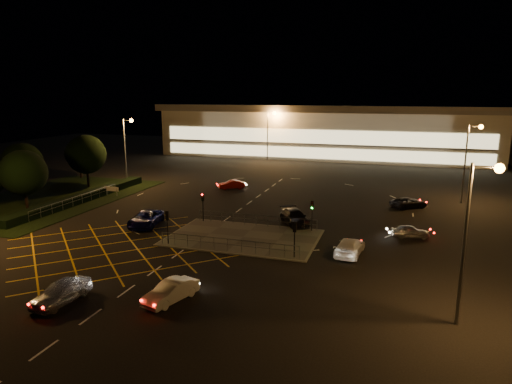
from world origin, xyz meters
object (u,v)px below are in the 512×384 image
(car_circ_red, at_px, (232,185))
(car_east_grey, at_px, (409,203))
(car_approach_white, at_px, (349,247))
(car_near_silver, at_px, (61,292))
(car_far_dkgrey, at_px, (295,217))
(signal_nw, at_px, (203,201))
(car_right_silver, at_px, (410,231))
(signal_se, at_px, (295,232))
(car_left_blue, at_px, (146,219))
(signal_ne, at_px, (312,209))
(signal_sw, at_px, (167,220))
(car_queue_white, at_px, (171,291))

(car_circ_red, xyz_separation_m, car_east_grey, (24.76, -4.08, 0.01))
(car_approach_white, bearing_deg, car_near_silver, 46.74)
(car_east_grey, bearing_deg, car_far_dkgrey, 97.80)
(car_circ_red, xyz_separation_m, car_approach_white, (19.61, -23.09, 0.10))
(car_circ_red, relative_size, car_east_grey, 0.83)
(signal_nw, xyz_separation_m, car_right_silver, (21.51, 1.07, -1.75))
(signal_se, xyz_separation_m, car_left_blue, (-17.24, 4.85, -1.59))
(car_left_blue, relative_size, car_approach_white, 1.11)
(car_near_silver, bearing_deg, signal_ne, 62.53)
(car_right_silver, bearing_deg, car_east_grey, -13.27)
(signal_se, bearing_deg, car_near_silver, 44.39)
(car_near_silver, xyz_separation_m, car_right_silver, (22.66, 21.93, -0.15))
(signal_sw, relative_size, signal_nw, 1.00)
(signal_nw, xyz_separation_m, car_circ_red, (-3.23, 17.47, -1.74))
(car_near_silver, distance_m, car_circ_red, 38.39)
(signal_se, xyz_separation_m, car_approach_white, (4.39, 2.37, -1.64))
(signal_nw, xyz_separation_m, car_left_blue, (-5.24, -3.13, -1.59))
(car_queue_white, xyz_separation_m, car_right_silver, (15.68, 19.51, -0.08))
(car_near_silver, height_order, car_approach_white, car_near_silver)
(car_circ_red, distance_m, car_approach_white, 30.30)
(car_left_blue, bearing_deg, car_queue_white, -65.00)
(car_left_blue, xyz_separation_m, car_approach_white, (21.63, -2.48, -0.05))
(car_near_silver, xyz_separation_m, car_left_blue, (-4.09, 17.73, 0.00))
(signal_se, bearing_deg, signal_nw, -33.65)
(signal_sw, xyz_separation_m, signal_ne, (12.00, 7.99, 0.00))
(car_far_dkgrey, relative_size, car_approach_white, 1.05)
(signal_nw, relative_size, signal_ne, 1.00)
(car_right_silver, xyz_separation_m, car_east_grey, (0.02, 12.32, 0.02))
(signal_se, xyz_separation_m, car_far_dkgrey, (-2.28, 10.26, -1.60))
(signal_sw, height_order, car_far_dkgrey, signal_sw)
(signal_sw, distance_m, car_left_blue, 7.32)
(signal_se, relative_size, car_approach_white, 0.63)
(signal_nw, height_order, car_circ_red, signal_nw)
(signal_ne, relative_size, car_near_silver, 0.70)
(signal_ne, bearing_deg, car_approach_white, -52.01)
(signal_ne, height_order, car_left_blue, signal_ne)
(signal_se, height_order, car_circ_red, signal_se)
(car_circ_red, bearing_deg, car_east_grey, 51.40)
(car_east_grey, bearing_deg, car_circ_red, 45.16)
(car_circ_red, bearing_deg, signal_se, 1.65)
(signal_sw, relative_size, car_left_blue, 0.57)
(signal_sw, distance_m, car_right_silver, 23.40)
(car_queue_white, distance_m, car_far_dkgrey, 21.08)
(signal_nw, distance_m, car_left_blue, 6.31)
(car_circ_red, bearing_deg, car_approach_white, 11.12)
(signal_sw, bearing_deg, car_circ_red, -82.78)
(signal_sw, bearing_deg, car_left_blue, -42.78)
(signal_nw, relative_size, car_queue_white, 0.74)
(car_left_blue, relative_size, car_east_grey, 1.21)
(car_near_silver, height_order, car_far_dkgrey, car_near_silver)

